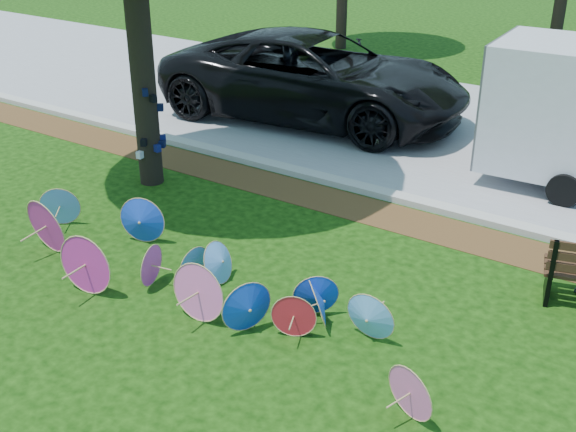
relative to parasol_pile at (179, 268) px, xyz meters
The scene contains 6 objects.
ground 0.87m from the parasol_pile, 57.17° to the right, with size 90.00×90.00×0.00m, color black.
mulch_strip 3.88m from the parasol_pile, 83.67° to the left, with size 90.00×1.00×0.01m, color #472D16.
curb 4.57m from the parasol_pile, 84.64° to the left, with size 90.00×0.30×0.12m, color #B7B5AD.
street 8.71m from the parasol_pile, 87.19° to the left, with size 90.00×8.00×0.01m, color gray.
parasol_pile is the anchor object (origin of this frame).
black_van 8.18m from the parasol_pile, 108.70° to the left, with size 3.32×7.21×2.00m, color black.
Camera 1 is at (5.70, -5.75, 5.40)m, focal length 45.00 mm.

